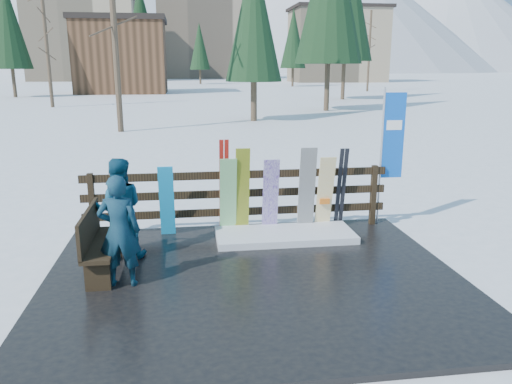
{
  "coord_description": "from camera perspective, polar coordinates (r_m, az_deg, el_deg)",
  "views": [
    {
      "loc": [
        -0.91,
        -6.62,
        3.04
      ],
      "look_at": [
        0.16,
        1.0,
        1.1
      ],
      "focal_mm": 35.0,
      "sensor_mm": 36.0,
      "label": 1
    }
  ],
  "objects": [
    {
      "name": "fence",
      "position": [
        9.17,
        -2.05,
        -0.41
      ],
      "size": [
        5.6,
        0.1,
        1.15
      ],
      "color": "black",
      "rests_on": "deck"
    },
    {
      "name": "snowboard_2",
      "position": [
        8.92,
        -1.58,
        0.11
      ],
      "size": [
        0.25,
        0.33,
        1.59
      ],
      "primitive_type": "cube",
      "rotation": [
        0.19,
        0.0,
        0.0
      ],
      "color": "#EAF927",
      "rests_on": "deck"
    },
    {
      "name": "rental_flag",
      "position": [
        9.75,
        15.11,
        5.67
      ],
      "size": [
        0.45,
        0.04,
        2.6
      ],
      "color": "silver",
      "rests_on": "deck"
    },
    {
      "name": "deck",
      "position": [
        7.33,
        -0.16,
        -10.02
      ],
      "size": [
        6.0,
        5.0,
        0.08
      ],
      "primitive_type": "cube",
      "color": "black",
      "rests_on": "ground"
    },
    {
      "name": "bench",
      "position": [
        7.62,
        -17.66,
        -5.26
      ],
      "size": [
        0.41,
        1.5,
        0.97
      ],
      "color": "black",
      "rests_on": "deck"
    },
    {
      "name": "snowboard_4",
      "position": [
        9.13,
        5.83,
        0.29
      ],
      "size": [
        0.3,
        0.22,
        1.57
      ],
      "primitive_type": "cube",
      "rotation": [
        0.12,
        0.0,
        0.0
      ],
      "color": "black",
      "rests_on": "deck"
    },
    {
      "name": "person_back",
      "position": [
        8.09,
        -15.4,
        -1.85
      ],
      "size": [
        0.83,
        0.68,
        1.6
      ],
      "primitive_type": "imported",
      "rotation": [
        0.0,
        0.0,
        3.23
      ],
      "color": "navy",
      "rests_on": "deck"
    },
    {
      "name": "person_front",
      "position": [
        7.06,
        -15.36,
        -4.34
      ],
      "size": [
        0.6,
        0.41,
        1.57
      ],
      "primitive_type": "imported",
      "rotation": [
        0.0,
        0.0,
        3.07
      ],
      "color": "#13424C",
      "rests_on": "deck"
    },
    {
      "name": "ground",
      "position": [
        7.35,
        -0.16,
        -10.31
      ],
      "size": [
        700.0,
        700.0,
        0.0
      ],
      "primitive_type": "plane",
      "color": "white",
      "rests_on": "ground"
    },
    {
      "name": "snowboard_0",
      "position": [
        8.92,
        -10.16,
        -1.06
      ],
      "size": [
        0.26,
        0.36,
        1.31
      ],
      "primitive_type": "cube",
      "rotation": [
        0.25,
        0.0,
        0.0
      ],
      "color": "#14A3E6",
      "rests_on": "deck"
    },
    {
      "name": "snowboard_3",
      "position": [
        9.02,
        1.67,
        -0.45
      ],
      "size": [
        0.28,
        0.27,
        1.38
      ],
      "primitive_type": "cube",
      "rotation": [
        0.18,
        0.0,
        0.0
      ],
      "color": "silver",
      "rests_on": "deck"
    },
    {
      "name": "ski_pair_a",
      "position": [
        8.95,
        -3.68,
        0.61
      ],
      "size": [
        0.16,
        0.35,
        1.74
      ],
      "color": "#B41E16",
      "rests_on": "deck"
    },
    {
      "name": "resort_buildings",
      "position": [
        122.23,
        -7.45,
        17.21
      ],
      "size": [
        73.0,
        87.6,
        22.6
      ],
      "color": "tan",
      "rests_on": "ground"
    },
    {
      "name": "snow_patch",
      "position": [
        8.88,
        3.33,
        -4.94
      ],
      "size": [
        2.43,
        1.0,
        0.12
      ],
      "primitive_type": "cube",
      "color": "white",
      "rests_on": "deck"
    },
    {
      "name": "snowboard_5",
      "position": [
        9.24,
        7.89,
        -0.15
      ],
      "size": [
        0.29,
        0.34,
        1.4
      ],
      "primitive_type": "cube",
      "rotation": [
        0.22,
        0.0,
        0.0
      ],
      "color": "white",
      "rests_on": "deck"
    },
    {
      "name": "ski_pair_b",
      "position": [
        9.38,
        9.7,
        0.42
      ],
      "size": [
        0.17,
        0.27,
        1.53
      ],
      "color": "black",
      "rests_on": "deck"
    },
    {
      "name": "trees",
      "position": [
        55.86,
        -2.95,
        17.3
      ],
      "size": [
        42.16,
        68.95,
        14.17
      ],
      "color": "#382B1E",
      "rests_on": "ground"
    },
    {
      "name": "snowboard_1",
      "position": [
        8.92,
        -3.21,
        -0.5
      ],
      "size": [
        0.3,
        0.34,
        1.42
      ],
      "primitive_type": "cube",
      "rotation": [
        0.22,
        0.0,
        0.0
      ],
      "color": "silver",
      "rests_on": "deck"
    }
  ]
}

